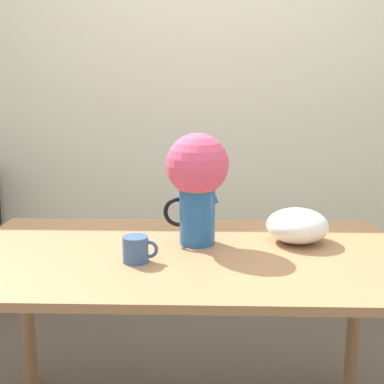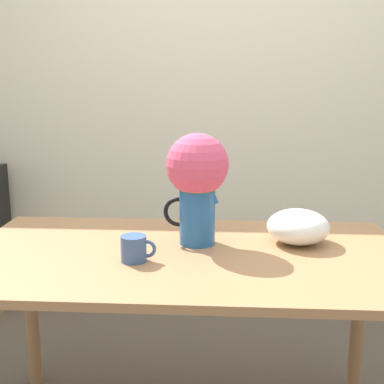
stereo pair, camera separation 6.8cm
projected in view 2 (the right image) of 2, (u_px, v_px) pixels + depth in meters
The scene contains 5 objects.
wall_back at pixel (221, 91), 3.22m from camera, with size 8.00×0.05×2.60m.
table at pixel (185, 278), 1.93m from camera, with size 1.58×0.88×0.78m.
flower_vase at pixel (197, 177), 1.96m from camera, with size 0.24×0.23×0.42m.
coffee_mug at pixel (134, 249), 1.82m from camera, with size 0.12×0.09×0.09m.
white_bowl at pixel (298, 227), 2.01m from camera, with size 0.23×0.23×0.13m.
Camera 2 is at (0.04, -1.66, 1.41)m, focal length 50.00 mm.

